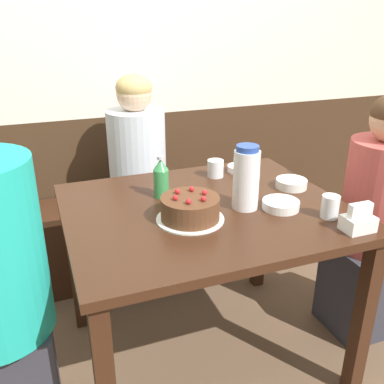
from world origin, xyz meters
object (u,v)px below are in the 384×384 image
object	(u,v)px
water_pitcher	(246,178)
bowl_rice_small	(281,205)
bowl_soup_white	(239,169)
glass_tumbler_short	(330,207)
napkin_holder	(358,221)
person_grey_tee	(139,191)
glass_water_tall	(215,168)
birthday_cake	(190,209)
bench_seat	(153,231)
bowl_side_dish	(291,183)
person_pale_blue_shirt	(375,226)
soju_bottle	(161,178)

from	to	relation	value
water_pitcher	bowl_rice_small	size ratio (longest dim) A/B	1.75
bowl_soup_white	glass_tumbler_short	distance (m)	0.58
napkin_holder	person_grey_tee	distance (m)	1.24
person_grey_tee	napkin_holder	bearing A→B (deg)	25.69
glass_water_tall	bowl_soup_white	bearing A→B (deg)	7.93
birthday_cake	bowl_rice_small	xyz separation A→B (m)	(0.37, -0.03, -0.03)
bench_seat	birthday_cake	bearing A→B (deg)	-96.14
bowl_side_dish	person_pale_blue_shirt	world-z (taller)	person_pale_blue_shirt
water_pitcher	glass_tumbler_short	bearing A→B (deg)	-36.60
napkin_holder	soju_bottle	bearing A→B (deg)	136.27
soju_bottle	napkin_holder	distance (m)	0.78
napkin_holder	bowl_rice_small	xyz separation A→B (m)	(-0.16, 0.26, -0.02)
soju_bottle	bowl_side_dish	bearing A→B (deg)	-10.59
water_pitcher	napkin_holder	distance (m)	0.43
birthday_cake	water_pitcher	size ratio (longest dim) A/B	1.00
birthday_cake	soju_bottle	size ratio (longest dim) A/B	1.42
bench_seat	bowl_soup_white	distance (m)	0.80
napkin_holder	glass_tumbler_short	distance (m)	0.13
soju_bottle	person_grey_tee	distance (m)	0.63
glass_tumbler_short	person_grey_tee	xyz separation A→B (m)	(-0.50, 0.97, -0.24)
bench_seat	glass_tumbler_short	bearing A→B (deg)	-69.69
bowl_rice_small	water_pitcher	bearing A→B (deg)	155.05
napkin_holder	bowl_soup_white	distance (m)	0.71
soju_bottle	bowl_side_dish	size ratio (longest dim) A/B	1.31
bench_seat	person_pale_blue_shirt	size ratio (longest dim) A/B	1.67
bowl_soup_white	person_pale_blue_shirt	distance (m)	0.68
person_pale_blue_shirt	napkin_holder	bearing A→B (deg)	36.96
birthday_cake	glass_water_tall	size ratio (longest dim) A/B	3.16
bowl_soup_white	bowl_rice_small	bearing A→B (deg)	-94.94
person_pale_blue_shirt	glass_water_tall	bearing A→B (deg)	-31.43
bench_seat	glass_water_tall	distance (m)	0.79
bench_seat	water_pitcher	size ratio (longest dim) A/B	7.59
water_pitcher	bowl_rice_small	bearing A→B (deg)	-24.95
soju_bottle	bowl_side_dish	world-z (taller)	soju_bottle
bowl_rice_small	bowl_soup_white	bearing A→B (deg)	85.06
person_grey_tee	glass_tumbler_short	bearing A→B (deg)	27.23
bowl_soup_white	glass_tumbler_short	bearing A→B (deg)	-80.88
napkin_holder	person_pale_blue_shirt	distance (m)	0.53
napkin_holder	bowl_side_dish	bearing A→B (deg)	89.34
water_pitcher	bowl_side_dish	xyz separation A→B (m)	(0.29, 0.12, -0.11)
water_pitcher	glass_water_tall	bearing A→B (deg)	85.07
birthday_cake	water_pitcher	world-z (taller)	water_pitcher
soju_bottle	glass_water_tall	size ratio (longest dim) A/B	2.22
napkin_holder	person_pale_blue_shirt	xyz separation A→B (m)	(0.38, 0.29, -0.23)
bowl_rice_small	glass_water_tall	bearing A→B (deg)	102.90
glass_tumbler_short	soju_bottle	bearing A→B (deg)	142.28
soju_bottle	person_grey_tee	world-z (taller)	person_grey_tee
napkin_holder	bowl_side_dish	size ratio (longest dim) A/B	0.80
water_pitcher	soju_bottle	distance (m)	0.36
person_pale_blue_shirt	person_grey_tee	world-z (taller)	person_grey_tee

